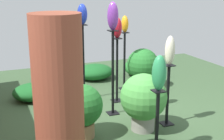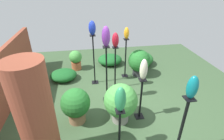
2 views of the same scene
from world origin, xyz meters
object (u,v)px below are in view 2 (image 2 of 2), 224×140
pedestal_ivory (141,101)px  potted_plant_near_pillar (76,104)px  brick_pillar (36,118)px  art_vase_violet (106,36)px  pedestal_cobalt (94,62)px  pedestal_ruby (115,70)px  art_vase_amber (126,33)px  art_vase_jade (120,99)px  art_vase_cobalt (92,28)px  art_vase_ruby (115,40)px  pedestal_violet (107,77)px  pedestal_amber (125,60)px  art_vase_ivory (144,70)px  potted_plant_front_left (76,59)px  potted_plant_walkway_edge (139,62)px  pedestal_jade (119,132)px  potted_plant_mid_right (121,102)px  pedestal_teal (181,132)px  art_vase_teal (192,87)px

pedestal_ivory → potted_plant_near_pillar: bearing=85.8°
brick_pillar → art_vase_violet: bearing=-40.2°
pedestal_cobalt → pedestal_ruby: 0.70m
art_vase_amber → art_vase_jade: bearing=164.8°
art_vase_cobalt → pedestal_ivory: bearing=-151.3°
art_vase_ruby → pedestal_ruby: bearing=0.0°
pedestal_violet → pedestal_amber: 1.42m
pedestal_amber → art_vase_ivory: art_vase_ivory is taller
potted_plant_front_left → potted_plant_walkway_edge: bearing=-110.2°
pedestal_cobalt → potted_plant_front_left: 1.23m
art_vase_cobalt → art_vase_amber: art_vase_cobalt is taller
art_vase_ivory → art_vase_amber: size_ratio=1.31×
pedestal_violet → art_vase_amber: 1.61m
pedestal_jade → art_vase_ivory: size_ratio=1.98×
art_vase_ivory → potted_plant_mid_right: 0.88m
pedestal_jade → potted_plant_mid_right: 0.76m
pedestal_teal → pedestal_cobalt: size_ratio=0.87×
pedestal_cobalt → art_vase_ruby: size_ratio=3.84×
art_vase_teal → art_vase_jade: (0.35, 0.99, -0.37)m
pedestal_amber → art_vase_ruby: (-0.64, 0.45, 0.90)m
pedestal_violet → art_vase_amber: (1.19, -0.77, 0.76)m
pedestal_violet → potted_plant_mid_right: pedestal_violet is taller
pedestal_ruby → art_vase_cobalt: art_vase_cobalt is taller
art_vase_amber → art_vase_ivory: bearing=177.2°
art_vase_amber → potted_plant_mid_right: 2.27m
pedestal_ivory → art_vase_teal: bearing=-162.6°
potted_plant_front_left → potted_plant_mid_right: bearing=-159.2°
art_vase_ivory → potted_plant_walkway_edge: (1.96, -0.56, -0.78)m
pedestal_jade → potted_plant_front_left: (3.49, 0.88, -0.04)m
brick_pillar → art_vase_amber: 3.49m
potted_plant_front_left → pedestal_cobalt: bearing=-150.3°
art_vase_cobalt → potted_plant_near_pillar: (-1.59, 0.53, -1.26)m
pedestal_jade → art_vase_jade: size_ratio=1.94×
art_vase_violet → art_vase_teal: bearing=-151.3°
art_vase_ruby → potted_plant_near_pillar: size_ratio=0.47×
potted_plant_near_pillar → pedestal_jade: bearing=-136.9°
pedestal_ivory → art_vase_ruby: size_ratio=2.60×
pedestal_ivory → art_vase_amber: art_vase_amber is taller
pedestal_cobalt → potted_plant_near_pillar: (-1.59, 0.53, -0.24)m
art_vase_teal → potted_plant_near_pillar: (1.22, 1.80, -1.06)m
pedestal_ivory → art_vase_ruby: art_vase_ruby is taller
brick_pillar → pedestal_ivory: size_ratio=1.92×
art_vase_ivory → pedestal_amber: bearing=-2.8°
art_vase_teal → art_vase_cobalt: art_vase_cobalt is taller
potted_plant_near_pillar → art_vase_amber: bearing=-40.1°
art_vase_cobalt → pedestal_ruby: bearing=-123.8°
pedestal_amber → art_vase_cobalt: 1.55m
pedestal_teal → potted_plant_walkway_edge: bearing=-4.0°
pedestal_amber → art_vase_ivory: 2.07m
pedestal_amber → potted_plant_walkway_edge: (0.01, -0.47, -0.10)m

